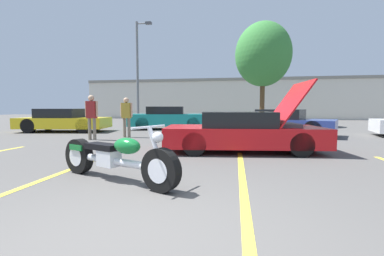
{
  "coord_description": "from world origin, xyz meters",
  "views": [
    {
      "loc": [
        0.94,
        -2.06,
        1.22
      ],
      "look_at": [
        0.06,
        3.19,
        0.8
      ],
      "focal_mm": 24.0,
      "sensor_mm": 36.0,
      "label": 1
    }
  ],
  "objects_px": {
    "tree_background": "(263,55)",
    "spectator_by_show_car": "(126,114)",
    "light_pole": "(138,68)",
    "spectator_near_motorcycle": "(92,113)",
    "show_car_hood_open": "(243,132)",
    "parked_car_left_row": "(64,121)",
    "parked_car_mid_left_row": "(168,118)",
    "parked_car_mid_right_row": "(284,122)",
    "motorcycle": "(115,158)"
  },
  "relations": [
    {
      "from": "parked_car_mid_left_row",
      "to": "parked_car_left_row",
      "type": "distance_m",
      "value": 5.45
    },
    {
      "from": "tree_background",
      "to": "spectator_near_motorcycle",
      "type": "xyz_separation_m",
      "value": [
        -7.18,
        -9.14,
        -3.78
      ]
    },
    {
      "from": "light_pole",
      "to": "tree_background",
      "type": "distance_m",
      "value": 8.86
    },
    {
      "from": "parked_car_mid_right_row",
      "to": "motorcycle",
      "type": "bearing_deg",
      "value": -93.7
    },
    {
      "from": "light_pole",
      "to": "spectator_near_motorcycle",
      "type": "relative_size",
      "value": 4.37
    },
    {
      "from": "light_pole",
      "to": "parked_car_mid_left_row",
      "type": "height_order",
      "value": "light_pole"
    },
    {
      "from": "parked_car_mid_left_row",
      "to": "parked_car_left_row",
      "type": "xyz_separation_m",
      "value": [
        -4.9,
        -2.38,
        -0.06
      ]
    },
    {
      "from": "motorcycle",
      "to": "parked_car_mid_left_row",
      "type": "xyz_separation_m",
      "value": [
        -1.81,
        10.3,
        0.23
      ]
    },
    {
      "from": "parked_car_left_row",
      "to": "light_pole",
      "type": "bearing_deg",
      "value": 66.95
    },
    {
      "from": "light_pole",
      "to": "parked_car_mid_right_row",
      "type": "distance_m",
      "value": 11.56
    },
    {
      "from": "light_pole",
      "to": "parked_car_left_row",
      "type": "relative_size",
      "value": 1.64
    },
    {
      "from": "tree_background",
      "to": "spectator_near_motorcycle",
      "type": "distance_m",
      "value": 12.22
    },
    {
      "from": "spectator_by_show_car",
      "to": "light_pole",
      "type": "bearing_deg",
      "value": 107.77
    },
    {
      "from": "parked_car_mid_left_row",
      "to": "spectator_by_show_car",
      "type": "relative_size",
      "value": 2.86
    },
    {
      "from": "light_pole",
      "to": "parked_car_mid_left_row",
      "type": "relative_size",
      "value": 1.58
    },
    {
      "from": "spectator_by_show_car",
      "to": "show_car_hood_open",
      "type": "bearing_deg",
      "value": -30.02
    },
    {
      "from": "tree_background",
      "to": "show_car_hood_open",
      "type": "bearing_deg",
      "value": -98.21
    },
    {
      "from": "light_pole",
      "to": "spectator_near_motorcycle",
      "type": "xyz_separation_m",
      "value": [
        1.65,
        -9.14,
        -3.09
      ]
    },
    {
      "from": "light_pole",
      "to": "tree_background",
      "type": "height_order",
      "value": "light_pole"
    },
    {
      "from": "tree_background",
      "to": "spectator_by_show_car",
      "type": "xyz_separation_m",
      "value": [
        -6.23,
        -8.13,
        -3.82
      ]
    },
    {
      "from": "parked_car_left_row",
      "to": "show_car_hood_open",
      "type": "bearing_deg",
      "value": -35.55
    },
    {
      "from": "show_car_hood_open",
      "to": "spectator_by_show_car",
      "type": "height_order",
      "value": "show_car_hood_open"
    },
    {
      "from": "parked_car_left_row",
      "to": "spectator_near_motorcycle",
      "type": "xyz_separation_m",
      "value": [
        3.28,
        -2.87,
        0.44
      ]
    },
    {
      "from": "light_pole",
      "to": "show_car_hood_open",
      "type": "xyz_separation_m",
      "value": [
        7.27,
        -10.83,
        -3.55
      ]
    },
    {
      "from": "spectator_by_show_car",
      "to": "parked_car_mid_right_row",
      "type": "bearing_deg",
      "value": 17.63
    },
    {
      "from": "parked_car_mid_left_row",
      "to": "show_car_hood_open",
      "type": "bearing_deg",
      "value": -70.06
    },
    {
      "from": "tree_background",
      "to": "motorcycle",
      "type": "bearing_deg",
      "value": -104.82
    },
    {
      "from": "show_car_hood_open",
      "to": "parked_car_mid_left_row",
      "type": "height_order",
      "value": "show_car_hood_open"
    },
    {
      "from": "parked_car_mid_left_row",
      "to": "parked_car_left_row",
      "type": "height_order",
      "value": "parked_car_mid_left_row"
    },
    {
      "from": "light_pole",
      "to": "show_car_hood_open",
      "type": "bearing_deg",
      "value": -56.13
    },
    {
      "from": "parked_car_left_row",
      "to": "spectator_by_show_car",
      "type": "relative_size",
      "value": 2.76
    },
    {
      "from": "tree_background",
      "to": "spectator_by_show_car",
      "type": "distance_m",
      "value": 10.93
    },
    {
      "from": "tree_background",
      "to": "spectator_near_motorcycle",
      "type": "height_order",
      "value": "tree_background"
    },
    {
      "from": "parked_car_mid_left_row",
      "to": "spectator_near_motorcycle",
      "type": "bearing_deg",
      "value": -117.2
    },
    {
      "from": "parked_car_mid_right_row",
      "to": "parked_car_mid_left_row",
      "type": "relative_size",
      "value": 0.97
    },
    {
      "from": "parked_car_mid_right_row",
      "to": "spectator_near_motorcycle",
      "type": "height_order",
      "value": "spectator_near_motorcycle"
    },
    {
      "from": "motorcycle",
      "to": "show_car_hood_open",
      "type": "relative_size",
      "value": 0.56
    },
    {
      "from": "light_pole",
      "to": "parked_car_mid_left_row",
      "type": "distance_m",
      "value": 6.16
    },
    {
      "from": "parked_car_mid_left_row",
      "to": "spectator_near_motorcycle",
      "type": "xyz_separation_m",
      "value": [
        -1.62,
        -5.25,
        0.39
      ]
    },
    {
      "from": "spectator_near_motorcycle",
      "to": "parked_car_mid_right_row",
      "type": "bearing_deg",
      "value": 22.34
    },
    {
      "from": "light_pole",
      "to": "parked_car_mid_right_row",
      "type": "relative_size",
      "value": 1.64
    },
    {
      "from": "spectator_by_show_car",
      "to": "spectator_near_motorcycle",
      "type": "bearing_deg",
      "value": -133.58
    },
    {
      "from": "show_car_hood_open",
      "to": "spectator_near_motorcycle",
      "type": "xyz_separation_m",
      "value": [
        -5.62,
        1.69,
        0.46
      ]
    },
    {
      "from": "motorcycle",
      "to": "spectator_by_show_car",
      "type": "distance_m",
      "value": 6.57
    },
    {
      "from": "light_pole",
      "to": "parked_car_left_row",
      "type": "height_order",
      "value": "light_pole"
    },
    {
      "from": "show_car_hood_open",
      "to": "parked_car_mid_right_row",
      "type": "bearing_deg",
      "value": 61.66
    },
    {
      "from": "parked_car_mid_right_row",
      "to": "light_pole",
      "type": "bearing_deg",
      "value": 169.78
    },
    {
      "from": "parked_car_left_row",
      "to": "spectator_by_show_car",
      "type": "height_order",
      "value": "spectator_by_show_car"
    },
    {
      "from": "parked_car_mid_right_row",
      "to": "spectator_near_motorcycle",
      "type": "xyz_separation_m",
      "value": [
        -7.55,
        -3.1,
        0.45
      ]
    },
    {
      "from": "tree_background",
      "to": "show_car_hood_open",
      "type": "height_order",
      "value": "tree_background"
    }
  ]
}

